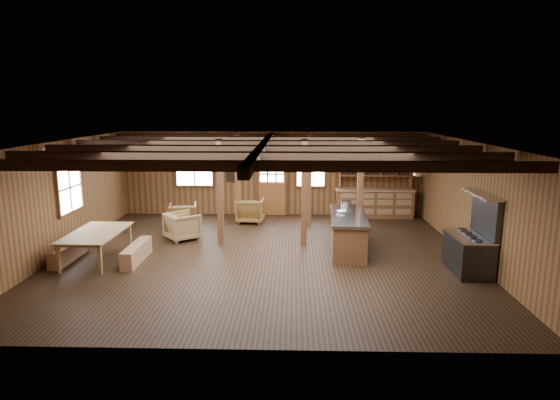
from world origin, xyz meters
The scene contains 22 objects.
room centered at (0.00, 0.00, 1.40)m, with size 10.04×9.04×2.84m.
ceiling_joists centered at (0.00, 0.18, 2.68)m, with size 9.80×8.82×0.18m.
timber_posts centered at (0.52, 2.08, 1.40)m, with size 3.95×2.35×2.80m.
back_door centered at (0.00, 4.45, 0.88)m, with size 1.02×0.08×2.15m.
window_back_left centered at (-2.60, 4.46, 1.60)m, with size 1.32×0.06×1.32m.
window_back_right centered at (1.30, 4.46, 1.60)m, with size 1.02×0.06×1.32m.
window_left centered at (-4.96, 0.50, 1.60)m, with size 0.14×1.24×1.32m.
notice_boards centered at (-1.50, 4.46, 1.64)m, with size 1.08×0.03×0.90m.
back_counter centered at (3.40, 4.20, 0.60)m, with size 2.55×0.60×2.45m.
pendant_lamps centered at (-2.25, 1.00, 2.25)m, with size 1.86×2.36×0.66m.
pot_rack centered at (3.49, 0.33, 2.27)m, with size 0.44×3.00×0.46m.
kitchen_island centered at (2.11, 0.57, 0.48)m, with size 1.03×2.55×1.20m.
step_stool centered at (2.11, -0.41, 0.19)m, with size 0.43×0.31×0.38m, color olive.
commercial_range centered at (4.65, -0.97, 0.59)m, with size 0.77×1.44×1.78m.
dining_table centered at (-3.90, -0.47, 0.36)m, with size 2.03×1.13×0.71m, color olive.
bench_wall centered at (-4.65, -0.47, 0.20)m, with size 0.28×1.47×0.40m, color olive.
bench_aisle centered at (-3.00, -0.47, 0.21)m, with size 0.28×1.52×0.42m, color olive.
armchair_a centered at (-2.60, 2.64, 0.38)m, with size 0.80×0.83×0.75m, color brown.
armchair_b centered at (-0.63, 3.39, 0.38)m, with size 0.82×0.84×0.77m, color brown.
armchair_c centered at (-2.33, 1.40, 0.38)m, with size 0.81×0.83×0.76m, color olive.
counter_pot centered at (2.17, 1.48, 1.02)m, with size 0.27×0.27×0.16m, color silver.
bowl centered at (1.95, 0.71, 0.97)m, with size 0.25×0.25×0.06m, color silver.
Camera 1 is at (0.71, -10.99, 3.64)m, focal length 30.00 mm.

